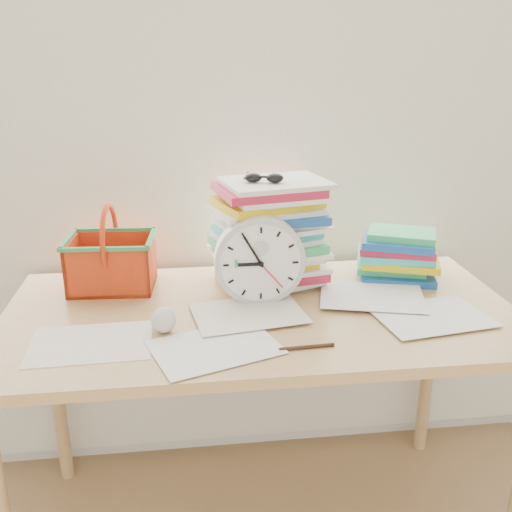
{
  "coord_description": "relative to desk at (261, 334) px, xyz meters",
  "views": [
    {
      "loc": [
        -0.19,
        0.19,
        1.41
      ],
      "look_at": [
        -0.01,
        1.6,
        0.91
      ],
      "focal_mm": 40.0,
      "sensor_mm": 36.0,
      "label": 1
    }
  ],
  "objects": [
    {
      "name": "paper_stack",
      "position": [
        0.05,
        0.19,
        0.23
      ],
      "size": [
        0.37,
        0.33,
        0.32
      ],
      "primitive_type": null,
      "rotation": [
        0.0,
        0.0,
        0.23
      ],
      "color": "white",
      "rests_on": "desk"
    },
    {
      "name": "desk",
      "position": [
        0.0,
        0.0,
        0.0
      ],
      "size": [
        1.4,
        0.7,
        0.75
      ],
      "color": "tan",
      "rests_on": "ground"
    },
    {
      "name": "clock",
      "position": [
        0.0,
        0.05,
        0.2
      ],
      "size": [
        0.25,
        0.05,
        0.25
      ],
      "primitive_type": "cylinder",
      "rotation": [
        1.57,
        0.0,
        0.0
      ],
      "color": "#BDBDBD",
      "rests_on": "desk"
    },
    {
      "name": "curtain",
      "position": [
        0.0,
        0.38,
        0.62
      ],
      "size": [
        2.4,
        0.01,
        2.5
      ],
      "primitive_type": "cube",
      "color": "white",
      "rests_on": "room_shell"
    },
    {
      "name": "crumpled_ball",
      "position": [
        -0.26,
        -0.1,
        0.11
      ],
      "size": [
        0.06,
        0.06,
        0.06
      ],
      "primitive_type": "sphere",
      "color": "silver",
      "rests_on": "desk"
    },
    {
      "name": "basket",
      "position": [
        -0.42,
        0.21,
        0.2
      ],
      "size": [
        0.26,
        0.21,
        0.25
      ],
      "primitive_type": null,
      "rotation": [
        0.0,
        0.0,
        -0.06
      ],
      "color": "#E54616",
      "rests_on": "desk"
    },
    {
      "name": "sunglasses",
      "position": [
        0.03,
        0.17,
        0.41
      ],
      "size": [
        0.15,
        0.13,
        0.03
      ],
      "primitive_type": null,
      "rotation": [
        0.0,
        0.0,
        -0.21
      ],
      "color": "black",
      "rests_on": "paper_stack"
    },
    {
      "name": "pen",
      "position": [
        0.08,
        -0.23,
        0.08
      ],
      "size": [
        0.14,
        0.02,
        0.01
      ],
      "primitive_type": "cylinder",
      "rotation": [
        0.0,
        1.57,
        0.07
      ],
      "color": "black",
      "rests_on": "desk"
    },
    {
      "name": "scattered_papers",
      "position": [
        0.0,
        0.0,
        0.08
      ],
      "size": [
        1.26,
        0.42,
        0.02
      ],
      "primitive_type": null,
      "color": "white",
      "rests_on": "desk"
    },
    {
      "name": "book_stack",
      "position": [
        0.45,
        0.19,
        0.15
      ],
      "size": [
        0.3,
        0.26,
        0.15
      ],
      "primitive_type": null,
      "rotation": [
        0.0,
        0.0,
        -0.28
      ],
      "color": "white",
      "rests_on": "desk"
    }
  ]
}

